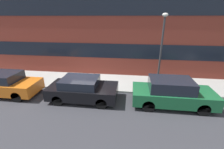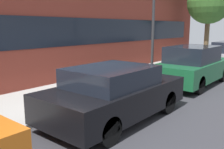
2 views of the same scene
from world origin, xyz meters
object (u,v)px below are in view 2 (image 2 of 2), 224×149
parked_car_black (115,93)px  parked_car_green (193,66)px  street_tree (209,3)px  lamp_post (154,9)px

parked_car_black → parked_car_green: 4.88m
street_tree → lamp_post: street_tree is taller
street_tree → lamp_post: bearing=-177.3°
parked_car_black → street_tree: size_ratio=0.78×
parked_car_black → street_tree: bearing=9.2°
parked_car_green → lamp_post: size_ratio=0.91×
parked_car_black → lamp_post: bearing=19.5°
lamp_post → street_tree: bearing=2.7°
parked_car_black → lamp_post: 5.17m
parked_car_green → parked_car_black: bearing=180.0°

